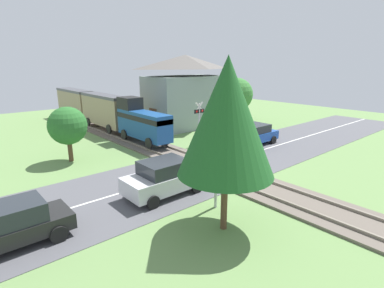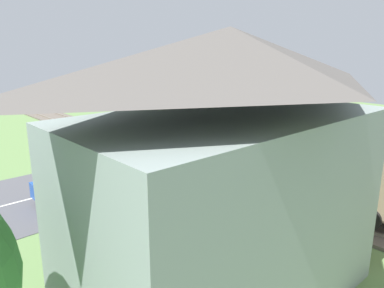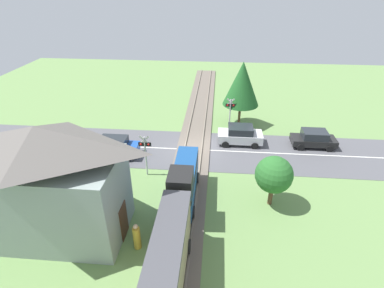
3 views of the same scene
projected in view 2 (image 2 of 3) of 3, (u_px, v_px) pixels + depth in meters
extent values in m
plane|color=#66894C|center=(178.00, 161.00, 21.01)|extent=(60.00, 60.00, 0.00)
cube|color=#515156|center=(178.00, 161.00, 21.01)|extent=(48.00, 6.40, 0.02)
cube|color=silver|center=(178.00, 160.00, 21.00)|extent=(48.00, 0.12, 0.00)
cube|color=#665B51|center=(178.00, 160.00, 20.99)|extent=(2.80, 48.00, 0.12)
cube|color=slate|center=(188.00, 155.00, 21.43)|extent=(0.10, 48.00, 0.12)
cube|color=slate|center=(168.00, 160.00, 20.50)|extent=(0.10, 48.00, 0.12)
cube|color=navy|center=(277.00, 160.00, 15.88)|extent=(1.35, 5.41, 1.90)
cube|color=black|center=(278.00, 148.00, 15.75)|extent=(1.37, 5.41, 0.36)
cube|color=black|center=(320.00, 135.00, 14.20)|extent=(1.35, 1.73, 0.90)
cylinder|color=black|center=(255.00, 168.00, 17.83)|extent=(0.14, 0.76, 0.76)
cylinder|color=black|center=(235.00, 175.00, 16.90)|extent=(0.14, 0.76, 0.76)
cylinder|color=black|center=(322.00, 188.00, 15.35)|extent=(0.14, 0.76, 0.76)
cylinder|color=black|center=(302.00, 197.00, 14.41)|extent=(0.14, 0.76, 0.76)
cylinder|color=black|center=(370.00, 219.00, 12.56)|extent=(0.14, 0.76, 0.76)
cube|color=silver|center=(210.00, 134.00, 24.42)|extent=(3.80, 1.74, 0.74)
cube|color=#23282D|center=(210.00, 124.00, 24.24)|extent=(2.09, 1.60, 0.60)
cylinder|color=black|center=(206.00, 145.00, 23.09)|extent=(0.60, 0.18, 0.60)
cylinder|color=black|center=(187.00, 140.00, 24.33)|extent=(0.60, 0.18, 0.60)
cylinder|color=black|center=(232.00, 139.00, 24.69)|extent=(0.60, 0.18, 0.60)
cylinder|color=black|center=(214.00, 134.00, 25.93)|extent=(0.60, 0.18, 0.60)
cube|color=#1E4CA8|center=(85.00, 184.00, 15.72)|extent=(3.91, 1.83, 0.64)
cube|color=#23282D|center=(84.00, 170.00, 15.57)|extent=(2.15, 1.68, 0.58)
cylinder|color=black|center=(102.00, 179.00, 17.28)|extent=(0.60, 0.18, 0.60)
cylinder|color=black|center=(123.00, 190.00, 15.97)|extent=(0.60, 0.18, 0.60)
cylinder|color=black|center=(47.00, 193.00, 15.64)|extent=(0.60, 0.18, 0.60)
cylinder|color=black|center=(66.00, 206.00, 14.32)|extent=(0.60, 0.18, 0.60)
cube|color=black|center=(268.00, 123.00, 28.46)|extent=(3.66, 1.60, 0.55)
cube|color=#23282D|center=(268.00, 115.00, 28.30)|extent=(2.01, 1.47, 0.64)
cylinder|color=black|center=(267.00, 130.00, 27.18)|extent=(0.60, 0.18, 0.60)
cylinder|color=black|center=(249.00, 127.00, 28.33)|extent=(0.60, 0.18, 0.60)
cylinder|color=black|center=(286.00, 126.00, 28.72)|extent=(0.60, 0.18, 0.60)
cylinder|color=black|center=(269.00, 123.00, 29.87)|extent=(0.60, 0.18, 0.60)
cylinder|color=#B7B7B7|center=(176.00, 117.00, 25.39)|extent=(0.12, 0.12, 3.13)
cube|color=black|center=(175.00, 102.00, 25.14)|extent=(0.90, 0.08, 0.28)
sphere|color=red|center=(179.00, 102.00, 25.31)|extent=(0.18, 0.18, 0.18)
sphere|color=red|center=(172.00, 103.00, 24.96)|extent=(0.18, 0.18, 0.18)
cube|color=silver|center=(175.00, 98.00, 25.06)|extent=(0.72, 0.04, 0.72)
cube|color=silver|center=(175.00, 98.00, 25.06)|extent=(0.72, 0.04, 0.72)
cylinder|color=#B7B7B7|center=(182.00, 160.00, 15.83)|extent=(0.12, 0.12, 3.13)
cube|color=black|center=(181.00, 137.00, 15.57)|extent=(0.90, 0.08, 0.28)
sphere|color=red|center=(176.00, 138.00, 15.40)|extent=(0.18, 0.18, 0.18)
sphere|color=red|center=(186.00, 136.00, 15.75)|extent=(0.18, 0.18, 0.18)
cube|color=silver|center=(181.00, 130.00, 15.49)|extent=(0.72, 0.04, 0.72)
cube|color=silver|center=(181.00, 130.00, 15.49)|extent=(0.72, 0.04, 0.72)
cube|color=gray|center=(226.00, 212.00, 8.99)|extent=(7.41, 4.16, 4.77)
pyramid|color=#5B5651|center=(230.00, 57.00, 8.06)|extent=(8.00, 4.49, 1.26)
cube|color=#472D1E|center=(306.00, 217.00, 11.74)|extent=(0.06, 1.10, 2.10)
cylinder|color=gold|center=(343.00, 227.00, 11.84)|extent=(0.40, 0.40, 1.37)
sphere|color=beige|center=(346.00, 204.00, 11.64)|extent=(0.25, 0.25, 0.25)
cylinder|color=brown|center=(334.00, 155.00, 19.80)|extent=(0.28, 0.28, 1.27)
sphere|color=#286628|center=(338.00, 125.00, 19.39)|extent=(2.31, 2.31, 2.31)
cylinder|color=brown|center=(174.00, 119.00, 27.15)|extent=(0.24, 0.24, 2.14)
cone|color=#1E5623|center=(173.00, 76.00, 26.36)|extent=(3.38, 3.38, 4.06)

